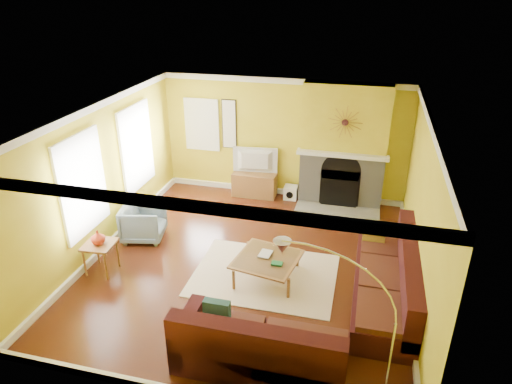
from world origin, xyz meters
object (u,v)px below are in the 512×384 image
(sectional_sofa, at_px, (311,280))
(side_table, at_px, (101,257))
(coffee_table, at_px, (267,268))
(armchair, at_px, (144,222))
(arc_lamp, at_px, (340,331))
(media_console, at_px, (255,184))

(sectional_sofa, relative_size, side_table, 6.73)
(sectional_sofa, bearing_deg, coffee_table, 147.99)
(armchair, distance_m, arc_lamp, 4.93)
(media_console, xyz_separation_m, side_table, (-1.80, -3.60, 0.00))
(armchair, bearing_deg, arc_lamp, -138.67)
(side_table, bearing_deg, arc_lamp, -22.40)
(media_console, relative_size, arc_lamp, 0.47)
(sectional_sofa, relative_size, armchair, 4.76)
(coffee_table, bearing_deg, side_table, -169.88)
(sectional_sofa, height_order, side_table, sectional_sofa)
(coffee_table, xyz_separation_m, side_table, (-2.80, -0.50, 0.08))
(coffee_table, xyz_separation_m, media_console, (-1.00, 3.10, 0.08))
(media_console, relative_size, side_table, 1.82)
(side_table, bearing_deg, sectional_sofa, 0.00)
(sectional_sofa, bearing_deg, armchair, 160.56)
(armchair, bearing_deg, coffee_table, -117.28)
(coffee_table, relative_size, arc_lamp, 0.47)
(sectional_sofa, xyz_separation_m, side_table, (-3.60, 0.00, -0.17))
(armchair, bearing_deg, media_console, -45.90)
(media_console, bearing_deg, side_table, -116.57)
(sectional_sofa, relative_size, coffee_table, 3.70)
(media_console, distance_m, arc_lamp, 5.84)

